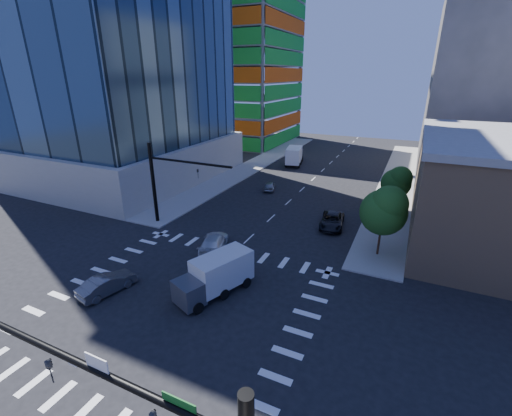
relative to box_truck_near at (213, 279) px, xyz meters
The scene contains 15 objects.
ground 3.13m from the box_truck_near, 127.15° to the right, with size 160.00×160.00×0.00m, color black.
road_markings 3.13m from the box_truck_near, 127.15° to the right, with size 20.00×20.00×0.01m, color silver.
sidewalk_ne 39.28m from the box_truck_near, 74.04° to the left, with size 5.00×60.00×0.15m, color #9A9992.
sidewalk_nw 40.35m from the box_truck_near, 110.63° to the left, with size 5.00×60.00×0.15m, color #9A9992.
construction_building 70.36m from the box_truck_near, 116.01° to the left, with size 25.16×34.50×70.60m.
bg_building_ne 59.85m from the box_truck_near, 64.38° to the left, with size 24.00×30.00×28.00m, color #605C57.
signal_mast_nw 15.49m from the box_truck_near, 141.70° to the left, with size 10.20×0.40×9.00m.
tree_south 16.32m from the box_truck_near, 46.85° to the left, with size 4.16×4.16×6.82m.
tree_north 26.31m from the box_truck_near, 64.62° to the left, with size 3.54×3.52×5.78m.
car_nb_far 17.27m from the box_truck_near, 71.85° to the left, with size 2.42×5.25×1.46m, color black.
car_sb_near 7.28m from the box_truck_near, 121.18° to the left, with size 2.16×5.32×1.54m, color white.
car_sb_mid 26.19m from the box_truck_near, 103.19° to the left, with size 1.50×3.73×1.27m, color gray.
car_sb_cross 8.29m from the box_truck_near, 156.92° to the right, with size 1.57×4.49×1.48m, color #55565B.
box_truck_near is the anchor object (origin of this frame).
box_truck_far 42.40m from the box_truck_near, 100.53° to the left, with size 3.96×6.79×3.34m.
Camera 1 is at (14.12, -16.57, 15.95)m, focal length 24.00 mm.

